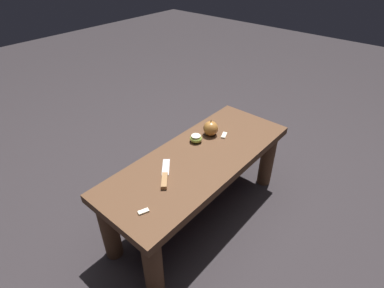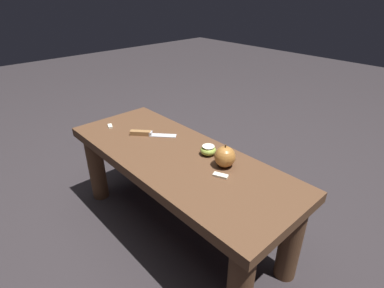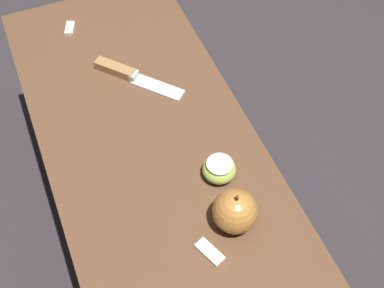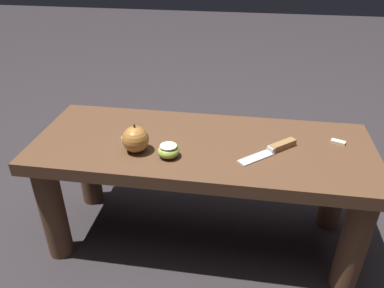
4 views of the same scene
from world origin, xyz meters
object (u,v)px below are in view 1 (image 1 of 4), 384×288
Objects in this scene: knife at (165,177)px; wooden_bench at (199,170)px; apple_cut at (196,138)px; apple_whole at (211,128)px.

wooden_bench is at bearing -45.09° from knife.
apple_cut is at bearing -26.93° from knife.
wooden_bench is 16.57× the size of apple_cut.
apple_cut reaches higher than wooden_bench.
apple_whole is 1.41× the size of apple_cut.
apple_whole reaches higher than knife.
knife is at bearing -170.98° from apple_whole.
knife is at bearing 176.64° from wooden_bench.
apple_cut is (-0.10, 0.02, -0.02)m from apple_whole.
apple_whole reaches higher than wooden_bench.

